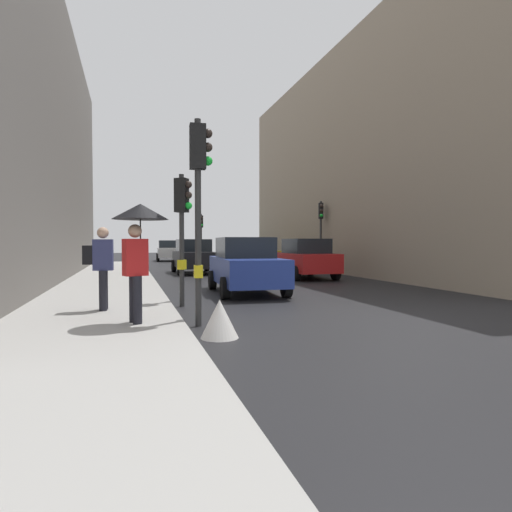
# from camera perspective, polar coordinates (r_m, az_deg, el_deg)

# --- Properties ---
(ground_plane) EXTENTS (120.00, 120.00, 0.00)m
(ground_plane) POSITION_cam_1_polar(r_m,az_deg,el_deg) (9.81, 18.59, -7.70)
(ground_plane) COLOR black
(sidewalk_kerb) EXTENTS (3.31, 40.00, 0.16)m
(sidewalk_kerb) POSITION_cam_1_polar(r_m,az_deg,el_deg) (14.02, -19.17, -4.53)
(sidewalk_kerb) COLOR #A8A5A0
(sidewalk_kerb) RESTS_ON ground
(building_facade_right) EXTENTS (12.00, 24.80, 11.60)m
(building_facade_right) POSITION_cam_1_polar(r_m,az_deg,el_deg) (26.94, 21.09, 10.66)
(building_facade_right) COLOR gray
(building_facade_right) RESTS_ON ground
(traffic_light_far_median) EXTENTS (0.25, 0.43, 3.58)m
(traffic_light_far_median) POSITION_cam_1_polar(r_m,az_deg,el_deg) (30.67, -7.23, 3.43)
(traffic_light_far_median) COLOR #2D2D2D
(traffic_light_far_median) RESTS_ON ground
(traffic_light_mid_street) EXTENTS (0.32, 0.45, 3.80)m
(traffic_light_mid_street) POSITION_cam_1_polar(r_m,az_deg,el_deg) (23.39, 8.54, 4.29)
(traffic_light_mid_street) COLOR #2D2D2D
(traffic_light_mid_street) RESTS_ON ground
(traffic_light_near_right) EXTENTS (0.44, 0.38, 3.29)m
(traffic_light_near_right) POSITION_cam_1_polar(r_m,az_deg,el_deg) (10.94, -9.65, 5.28)
(traffic_light_near_right) COLOR #2D2D2D
(traffic_light_near_right) RESTS_ON ground
(traffic_light_near_left) EXTENTS (0.44, 0.26, 3.93)m
(traffic_light_near_left) POSITION_cam_1_polar(r_m,az_deg,el_deg) (8.38, -7.50, 9.36)
(traffic_light_near_left) COLOR #2D2D2D
(traffic_light_near_left) RESTS_ON ground
(car_red_sedan) EXTENTS (2.05, 4.21, 1.76)m
(car_red_sedan) POSITION_cam_1_polar(r_m,az_deg,el_deg) (19.45, 6.38, -0.33)
(car_red_sedan) COLOR red
(car_red_sedan) RESTS_ON ground
(car_white_compact) EXTENTS (2.17, 4.28, 1.76)m
(car_white_compact) POSITION_cam_1_polar(r_m,az_deg,el_deg) (37.86, -11.45, 0.69)
(car_white_compact) COLOR silver
(car_white_compact) RESTS_ON ground
(car_dark_suv) EXTENTS (2.06, 4.22, 1.76)m
(car_dark_suv) POSITION_cam_1_polar(r_m,az_deg,el_deg) (22.74, -8.16, -0.03)
(car_dark_suv) COLOR black
(car_dark_suv) RESTS_ON ground
(car_green_estate) EXTENTS (2.13, 4.26, 1.76)m
(car_green_estate) POSITION_cam_1_polar(r_m,az_deg,el_deg) (33.49, -2.62, 0.58)
(car_green_estate) COLOR #2D6038
(car_green_estate) RESTS_ON ground
(car_blue_van) EXTENTS (2.20, 4.29, 1.76)m
(car_blue_van) POSITION_cam_1_polar(r_m,az_deg,el_deg) (13.70, -1.33, -1.23)
(car_blue_van) COLOR navy
(car_blue_van) RESTS_ON ground
(car_yellow_taxi) EXTENTS (2.09, 4.24, 1.76)m
(car_yellow_taxi) POSITION_cam_1_polar(r_m,az_deg,el_deg) (26.40, 0.30, 0.25)
(car_yellow_taxi) COLOR yellow
(car_yellow_taxi) RESTS_ON ground
(pedestrian_with_umbrella) EXTENTS (1.00, 1.00, 2.14)m
(pedestrian_with_umbrella) POSITION_cam_1_polar(r_m,az_deg,el_deg) (8.05, -15.18, 3.41)
(pedestrian_with_umbrella) COLOR black
(pedestrian_with_umbrella) RESTS_ON sidewalk_kerb
(pedestrian_with_grey_backpack) EXTENTS (0.62, 0.36, 1.77)m
(pedestrian_with_grey_backpack) POSITION_cam_1_polar(r_m,az_deg,el_deg) (9.77, -19.74, -0.90)
(pedestrian_with_grey_backpack) COLOR black
(pedestrian_with_grey_backpack) RESTS_ON sidewalk_kerb
(warning_sign_triangle) EXTENTS (0.64, 0.64, 0.65)m
(warning_sign_triangle) POSITION_cam_1_polar(r_m,az_deg,el_deg) (7.36, -4.82, -8.23)
(warning_sign_triangle) COLOR silver
(warning_sign_triangle) RESTS_ON ground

